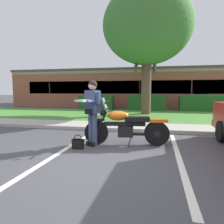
{
  "coord_description": "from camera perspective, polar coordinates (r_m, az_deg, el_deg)",
  "views": [
    {
      "loc": [
        0.85,
        -4.12,
        1.41
      ],
      "look_at": [
        -0.23,
        1.16,
        0.85
      ],
      "focal_mm": 31.29,
      "sensor_mm": 36.0,
      "label": 1
    }
  ],
  "objects": [
    {
      "name": "stall_stripe_1",
      "position": [
        4.58,
        18.86,
        -12.28
      ],
      "size": [
        0.25,
        4.4,
        0.01
      ],
      "primitive_type": "cube",
      "rotation": [
        0.0,
        0.0,
        -0.03
      ],
      "color": "silver",
      "rests_on": "ground"
    },
    {
      "name": "brick_building",
      "position": [
        20.82,
        8.8,
        6.77
      ],
      "size": [
        24.4,
        8.65,
        3.45
      ],
      "color": "#93513D",
      "rests_on": "ground"
    },
    {
      "name": "hedge_center_right",
      "position": [
        15.16,
        24.92,
        2.53
      ],
      "size": [
        3.13,
        0.9,
        1.24
      ],
      "color": "#235623",
      "rests_on": "ground"
    },
    {
      "name": "ground_plane",
      "position": [
        4.44,
        -0.1,
        -12.61
      ],
      "size": [
        140.0,
        140.0,
        0.0
      ],
      "primitive_type": "plane",
      "color": "#424247"
    },
    {
      "name": "grass_lawn",
      "position": [
        11.56,
        7.3,
        -0.95
      ],
      "size": [
        60.0,
        6.05,
        0.06
      ],
      "primitive_type": "cube",
      "color": "#478433",
      "rests_on": "ground"
    },
    {
      "name": "rider_person",
      "position": [
        5.08,
        -5.87,
        1.35
      ],
      "size": [
        0.6,
        0.67,
        1.7
      ],
      "color": "black",
      "rests_on": "ground"
    },
    {
      "name": "hedge_left",
      "position": [
        15.36,
        -4.53,
        3.11
      ],
      "size": [
        2.67,
        0.9,
        1.24
      ],
      "color": "#235623",
      "rests_on": "ground"
    },
    {
      "name": "handbag",
      "position": [
        4.97,
        -9.94,
        -8.91
      ],
      "size": [
        0.28,
        0.13,
        0.36
      ],
      "color": "black",
      "rests_on": "ground"
    },
    {
      "name": "motorcycle",
      "position": [
        5.21,
        5.07,
        -4.28
      ],
      "size": [
        2.24,
        0.82,
        1.26
      ],
      "color": "black",
      "rests_on": "ground"
    },
    {
      "name": "curb_strip",
      "position": [
        7.01,
        4.41,
        -5.19
      ],
      "size": [
        60.0,
        0.2,
        0.12
      ],
      "primitive_type": "cube",
      "color": "#ADA89E",
      "rests_on": "ground"
    },
    {
      "name": "concrete_walk",
      "position": [
        7.84,
        5.2,
        -4.14
      ],
      "size": [
        60.0,
        1.5,
        0.08
      ],
      "primitive_type": "cube",
      "color": "#ADA89E",
      "rests_on": "ground"
    },
    {
      "name": "stall_stripe_0",
      "position": [
        4.99,
        -13.67,
        -10.6
      ],
      "size": [
        0.25,
        4.4,
        0.01
      ],
      "primitive_type": "cube",
      "rotation": [
        0.0,
        0.0,
        -0.03
      ],
      "color": "silver",
      "rests_on": "ground"
    },
    {
      "name": "hedge_center_left",
      "position": [
        14.76,
        10.1,
        2.92
      ],
      "size": [
        2.7,
        0.9,
        1.24
      ],
      "color": "#235623",
      "rests_on": "ground"
    },
    {
      "name": "shade_tree",
      "position": [
        12.66,
        10.25,
        23.28
      ],
      "size": [
        5.23,
        5.23,
        7.46
      ],
      "color": "brown",
      "rests_on": "ground"
    }
  ]
}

